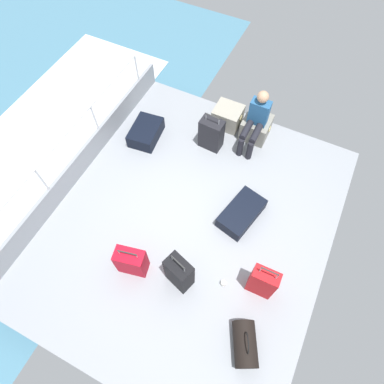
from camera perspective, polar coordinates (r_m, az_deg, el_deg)
The scene contains 15 objects.
ground_plane at distance 5.49m, azimuth -0.16°, elevation -5.06°, with size 4.40×5.20×0.06m, color gray.
gunwale_port at distance 6.07m, azimuth -18.92°, elevation 4.47°, with size 0.06×5.20×0.45m, color gray.
railing_port at distance 5.65m, azimuth -20.52°, elevation 7.63°, with size 0.04×4.20×1.02m.
sea_wake at distance 7.33m, azimuth -26.44°, elevation 5.79°, with size 12.00×12.00×0.01m.
cargo_crate_0 at distance 6.52m, azimuth 6.18°, elevation 12.88°, with size 0.55×0.46×0.39m.
cargo_crate_1 at distance 6.39m, azimuth 10.96°, elevation 10.89°, with size 0.53×0.50×0.42m.
passenger_seated at distance 5.99m, azimuth 10.95°, elevation 12.10°, with size 0.34×0.66×1.12m.
suitcase_0 at distance 6.36m, azimuth -7.97°, elevation 10.17°, with size 0.56×0.75×0.27m.
suitcase_1 at distance 4.99m, azimuth -10.41°, elevation -11.72°, with size 0.47×0.33×0.67m.
suitcase_2 at distance 5.45m, azimuth 8.52°, elevation -3.64°, with size 0.64×0.90×0.24m.
suitcase_3 at distance 4.85m, azimuth 12.07°, elevation -14.95°, with size 0.37×0.21×0.88m.
suitcase_4 at distance 4.79m, azimuth -2.23°, elevation -13.79°, with size 0.43×0.35×0.85m.
suitcase_5 at distance 6.05m, azimuth 3.35°, elevation 9.99°, with size 0.42×0.28×0.79m.
duffel_bag at distance 4.87m, azimuth 9.15°, elevation -24.50°, with size 0.54×0.65×0.45m.
paper_cup at distance 5.09m, azimuth 5.43°, elevation -15.40°, with size 0.08×0.08×0.10m, color white.
Camera 1 is at (1.03, -2.06, 4.96)m, focal length 30.89 mm.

